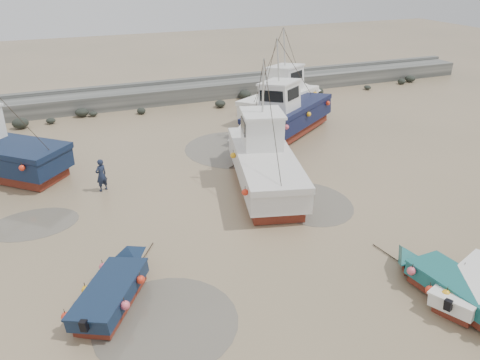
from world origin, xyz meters
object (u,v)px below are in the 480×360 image
Objects in this scene: dinghy_2 at (453,284)px; dinghy_3 at (480,280)px; cabin_boat_1 at (263,159)px; dinghy_1 at (116,286)px; cabin_boat_2 at (285,117)px; person at (103,190)px; cabin_boat_3 at (285,99)px.

dinghy_2 is 1.03× the size of dinghy_3.
dinghy_3 is 11.36m from cabin_boat_1.
dinghy_1 is 10.66m from cabin_boat_1.
dinghy_2 is 16.60m from cabin_boat_2.
cabin_boat_2 reaches higher than person.
dinghy_2 is 20.46m from cabin_boat_3.
dinghy_3 is at bearing -59.11° from cabin_boat_1.
cabin_boat_3 reaches higher than dinghy_3.
cabin_boat_1 is at bearing -62.03° from cabin_boat_3.
dinghy_1 is 8.70m from person.
cabin_boat_1 is at bearing 70.42° from dinghy_1.
cabin_boat_1 is (-2.28, 10.67, 0.76)m from dinghy_2.
dinghy_3 is at bearing 101.16° from person.
cabin_boat_3 is (3.75, 20.10, 0.81)m from dinghy_2.
cabin_boat_2 is 1.07× the size of cabin_boat_3.
dinghy_2 is 3.53× the size of person.
dinghy_3 is 0.60× the size of cabin_boat_2.
cabin_boat_3 is (1.83, 3.63, 0.04)m from cabin_boat_2.
cabin_boat_2 is at bearing 75.08° from dinghy_2.
cabin_boat_2 is at bearing 167.73° from person.
cabin_boat_1 and cabin_boat_3 have the same top height.
cabin_boat_2 is (1.92, 16.47, 0.77)m from dinghy_2.
dinghy_2 is at bearing 11.17° from dinghy_1.
cabin_boat_2 is at bearing 67.94° from cabin_boat_1.
cabin_boat_1 is at bearing 176.30° from dinghy_3.
cabin_boat_2 is 5.73× the size of person.
cabin_boat_3 reaches higher than person.
cabin_boat_3 is (2.72, 20.26, 0.81)m from dinghy_3.
dinghy_2 is at bearing 138.56° from cabin_boat_2.
dinghy_1 is 0.86× the size of dinghy_2.
dinghy_3 is 0.52× the size of cabin_boat_1.
cabin_boat_1 is (8.35, 6.58, 0.75)m from dinghy_1.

